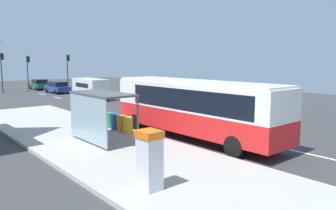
{
  "coord_description": "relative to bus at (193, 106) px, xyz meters",
  "views": [
    {
      "loc": [
        -14.17,
        -12.74,
        4.32
      ],
      "look_at": [
        -1.0,
        2.76,
        1.5
      ],
      "focal_mm": 34.76,
      "sensor_mm": 36.0,
      "label": 1
    }
  ],
  "objects": [
    {
      "name": "ground_plane",
      "position": [
        1.71,
        14.22,
        -1.86
      ],
      "size": [
        56.0,
        92.0,
        0.04
      ],
      "primitive_type": "cube",
      "color": "#38383A"
    },
    {
      "name": "sidewalk_platform",
      "position": [
        -4.69,
        2.22,
        -1.75
      ],
      "size": [
        6.2,
        30.0,
        0.18
      ],
      "primitive_type": "cube",
      "color": "#ADAAA3",
      "rests_on": "ground"
    },
    {
      "name": "lane_stripe_seg_0",
      "position": [
        1.96,
        -5.78,
        -1.84
      ],
      "size": [
        0.16,
        2.2,
        0.01
      ],
      "primitive_type": "cube",
      "color": "silver",
      "rests_on": "ground"
    },
    {
      "name": "lane_stripe_seg_1",
      "position": [
        1.96,
        -0.78,
        -1.84
      ],
      "size": [
        0.16,
        2.2,
        0.01
      ],
      "primitive_type": "cube",
      "color": "silver",
      "rests_on": "ground"
    },
    {
      "name": "lane_stripe_seg_2",
      "position": [
        1.96,
        4.22,
        -1.84
      ],
      "size": [
        0.16,
        2.2,
        0.01
      ],
      "primitive_type": "cube",
      "color": "silver",
      "rests_on": "ground"
    },
    {
      "name": "lane_stripe_seg_3",
      "position": [
        1.96,
        9.22,
        -1.84
      ],
      "size": [
        0.16,
        2.2,
        0.01
      ],
      "primitive_type": "cube",
      "color": "silver",
      "rests_on": "ground"
    },
    {
      "name": "lane_stripe_seg_4",
      "position": [
        1.96,
        14.22,
        -1.84
      ],
      "size": [
        0.16,
        2.2,
        0.01
      ],
      "primitive_type": "cube",
      "color": "silver",
      "rests_on": "ground"
    },
    {
      "name": "lane_stripe_seg_5",
      "position": [
        1.96,
        19.22,
        -1.84
      ],
      "size": [
        0.16,
        2.2,
        0.01
      ],
      "primitive_type": "cube",
      "color": "silver",
      "rests_on": "ground"
    },
    {
      "name": "lane_stripe_seg_6",
      "position": [
        1.96,
        24.22,
        -1.84
      ],
      "size": [
        0.16,
        2.2,
        0.01
      ],
      "primitive_type": "cube",
      "color": "silver",
      "rests_on": "ground"
    },
    {
      "name": "lane_stripe_seg_7",
      "position": [
        1.96,
        29.22,
        -1.84
      ],
      "size": [
        0.16,
        2.2,
        0.01
      ],
      "primitive_type": "cube",
      "color": "silver",
      "rests_on": "ground"
    },
    {
      "name": "bus",
      "position": [
        0.0,
        0.0,
        0.0
      ],
      "size": [
        2.54,
        11.01,
        3.21
      ],
      "color": "red",
      "rests_on": "ground"
    },
    {
      "name": "white_van",
      "position": [
        3.91,
        19.74,
        -0.5
      ],
      "size": [
        2.17,
        5.26,
        2.3
      ],
      "color": "silver",
      "rests_on": "ground"
    },
    {
      "name": "sedan_near",
      "position": [
        4.01,
        29.25,
        -1.05
      ],
      "size": [
        1.95,
        4.45,
        1.52
      ],
      "color": "navy",
      "rests_on": "ground"
    },
    {
      "name": "sedan_far",
      "position": [
        4.01,
        36.1,
        -1.05
      ],
      "size": [
        1.95,
        4.45,
        1.52
      ],
      "color": "#195933",
      "rests_on": "ground"
    },
    {
      "name": "ticket_machine",
      "position": [
        -6.4,
        -4.49,
        -0.67
      ],
      "size": [
        0.66,
        0.76,
        1.94
      ],
      "color": "silver",
      "rests_on": "sidewalk_platform"
    },
    {
      "name": "recycling_bin_yellow",
      "position": [
        -2.49,
        2.71,
        -1.19
      ],
      "size": [
        0.52,
        0.52,
        0.95
      ],
      "primitive_type": "cylinder",
      "color": "yellow",
      "rests_on": "sidewalk_platform"
    },
    {
      "name": "recycling_bin_orange",
      "position": [
        -2.49,
        3.41,
        -1.19
      ],
      "size": [
        0.52,
        0.52,
        0.95
      ],
      "primitive_type": "cylinder",
      "color": "orange",
      "rests_on": "sidewalk_platform"
    },
    {
      "name": "recycling_bin_blue",
      "position": [
        -2.49,
        4.11,
        -1.19
      ],
      "size": [
        0.52,
        0.52,
        0.95
      ],
      "primitive_type": "cylinder",
      "color": "blue",
      "rests_on": "sidewalk_platform"
    },
    {
      "name": "recycling_bin_green",
      "position": [
        -2.49,
        4.81,
        -1.19
      ],
      "size": [
        0.52,
        0.52,
        0.95
      ],
      "primitive_type": "cylinder",
      "color": "green",
      "rests_on": "sidewalk_platform"
    },
    {
      "name": "traffic_light_near_side",
      "position": [
        7.21,
        33.09,
        1.55
      ],
      "size": [
        0.49,
        0.28,
        5.12
      ],
      "color": "#2D2D2D",
      "rests_on": "ground"
    },
    {
      "name": "traffic_light_far_side",
      "position": [
        -1.39,
        33.89,
        1.64
      ],
      "size": [
        0.49,
        0.28,
        5.26
      ],
      "color": "#2D2D2D",
      "rests_on": "ground"
    },
    {
      "name": "traffic_light_median",
      "position": [
        2.11,
        34.69,
        1.43
      ],
      "size": [
        0.49,
        0.28,
        4.91
      ],
      "color": "#2D2D2D",
      "rests_on": "ground"
    },
    {
      "name": "bus_shelter",
      "position": [
        -4.7,
        2.14,
        0.25
      ],
      "size": [
        1.8,
        4.0,
        2.5
      ],
      "color": "#4C4C51",
      "rests_on": "sidewalk_platform"
    }
  ]
}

